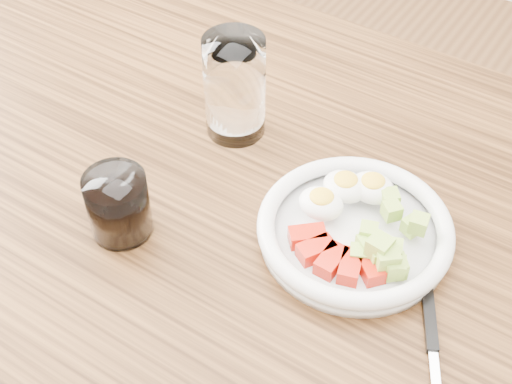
% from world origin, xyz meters
% --- Properties ---
extents(dining_table, '(1.50, 0.90, 0.77)m').
position_xyz_m(dining_table, '(0.00, 0.00, 0.67)').
color(dining_table, brown).
rests_on(dining_table, ground).
extents(bowl, '(0.23, 0.23, 0.06)m').
position_xyz_m(bowl, '(0.12, 0.03, 0.79)').
color(bowl, white).
rests_on(bowl, dining_table).
extents(fork, '(0.10, 0.18, 0.01)m').
position_xyz_m(fork, '(0.25, -0.05, 0.77)').
color(fork, black).
rests_on(fork, dining_table).
extents(water_glass, '(0.08, 0.08, 0.15)m').
position_xyz_m(water_glass, '(-0.12, 0.12, 0.84)').
color(water_glass, white).
rests_on(water_glass, dining_table).
extents(coffee_glass, '(0.07, 0.07, 0.09)m').
position_xyz_m(coffee_glass, '(-0.13, -0.11, 0.81)').
color(coffee_glass, white).
rests_on(coffee_glass, dining_table).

